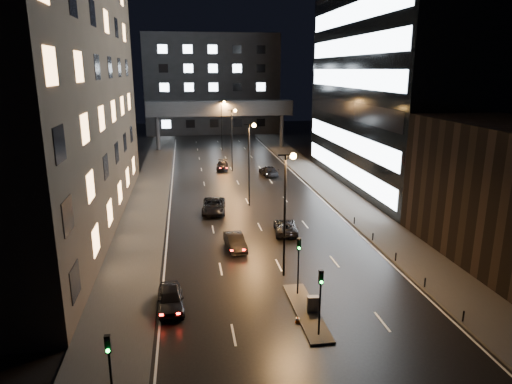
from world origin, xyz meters
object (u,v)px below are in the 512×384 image
Objects in this scene: car_away_c at (214,206)px; car_away_b at (235,242)px; car_toward_b at (269,171)px; utility_cabinet at (313,304)px; car_away_a at (171,298)px; car_toward_a at (285,227)px; car_away_d at (222,166)px.

car_away_b is at bearing -78.32° from car_away_c.
car_toward_b reaches higher than utility_cabinet.
car_away_a is 9.95m from utility_cabinet.
car_toward_a is (11.31, 13.78, -0.09)m from car_away_a.
car_away_a is 17.83m from car_toward_a.
car_toward_b is at bearing 66.96° from car_away_c.
car_away_b is at bearing 39.02° from car_toward_a.
car_away_a is at bearing -124.93° from car_away_b.
car_away_c is 23.62m from car_away_d.
car_away_d reaches higher than car_toward_a.
car_away_c reaches higher than car_away_d.
car_toward_a is at bearing -76.24° from car_away_d.
utility_cabinet is (3.99, -12.48, -0.00)m from car_away_b.
car_away_b is 13.10m from utility_cabinet.
car_away_c is at bearing 90.18° from car_away_b.
car_toward_b is (8.66, 29.65, 0.03)m from car_away_b.
car_away_c is 1.23× the size of car_away_d.
car_away_d is (7.50, 45.34, -0.08)m from car_away_a.
car_away_c is at bearing -90.43° from car_away_d.
car_toward_a is 4.27× the size of utility_cabinet.
car_away_a reaches higher than car_toward_a.
car_toward_b is at bearing -31.54° from car_away_d.
car_away_d is 4.14× the size of utility_cabinet.
car_away_b reaches higher than utility_cabinet.
car_away_c is at bearing 74.80° from car_away_a.
car_away_d is 31.79m from car_toward_a.
car_away_a is 45.96m from car_away_d.
car_away_c is 10.61m from car_toward_a.
car_away_b is 11.73m from car_away_c.
car_toward_a is (5.60, 3.53, -0.05)m from car_away_b.
car_away_a is 1.02× the size of car_away_b.
car_away_d is at bearing -76.34° from car_toward_a.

